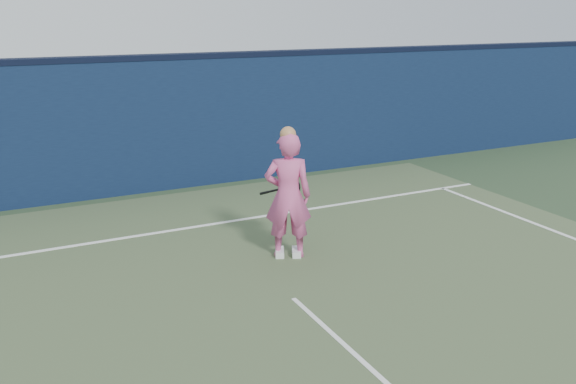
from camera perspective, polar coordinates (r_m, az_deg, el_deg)
ground at (r=6.79m, az=4.41°, el=-13.38°), size 80.00×80.00×0.00m
backstop_wall at (r=12.12m, az=-11.25°, el=6.15°), size 24.00×0.40×2.50m
wall_cap at (r=11.96m, az=-11.61°, el=12.28°), size 24.00×0.42×0.10m
player at (r=8.51m, az=0.00°, el=-0.32°), size 0.78×0.66×1.88m
racket at (r=8.90m, az=-0.06°, el=0.37°), size 0.53×0.38×0.33m
court_lines at (r=6.54m, az=5.91°, el=-14.56°), size 11.00×12.04×0.01m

